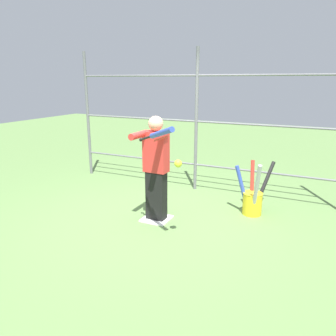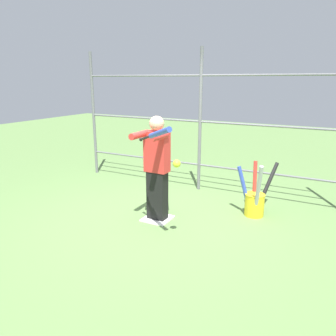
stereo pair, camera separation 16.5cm
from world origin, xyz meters
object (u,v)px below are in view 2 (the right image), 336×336
(baseball_bat_swinging, at_px, (157,134))
(bat_bucket, at_px, (255,200))
(batter, at_px, (157,166))
(softball_in_flight, at_px, (177,164))

(baseball_bat_swinging, height_order, bat_bucket, baseball_bat_swinging)
(batter, height_order, softball_in_flight, batter)
(softball_in_flight, bearing_deg, batter, -43.20)
(baseball_bat_swinging, bearing_deg, batter, -59.29)
(batter, distance_m, bat_bucket, 1.64)
(baseball_bat_swinging, height_order, softball_in_flight, baseball_bat_swinging)
(baseball_bat_swinging, distance_m, bat_bucket, 2.14)
(batter, height_order, baseball_bat_swinging, baseball_bat_swinging)
(batter, xyz_separation_m, baseball_bat_swinging, (-0.41, 0.70, 0.60))
(bat_bucket, bearing_deg, batter, 34.47)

